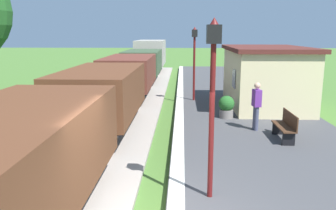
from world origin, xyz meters
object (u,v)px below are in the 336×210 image
Objects in this scene: station_hut at (265,76)px; lamp_post_near at (213,77)px; person_waiting at (256,104)px; lamp_post_far at (194,50)px; potted_planter at (226,106)px; bench_near_hut at (286,126)px; freight_train at (131,72)px.

station_hut is 1.57× the size of lamp_post_near.
person_waiting is at bearing 68.80° from lamp_post_near.
lamp_post_far reaches higher than station_hut.
potted_planter is at bearing -72.19° from lamp_post_far.
person_waiting is (-1.27, -4.29, -0.47)m from station_hut.
bench_near_hut is 7.48m from lamp_post_far.
bench_near_hut is at bearing 114.84° from person_waiting.
lamp_post_near reaches higher than potted_planter.
bench_near_hut is (6.26, -8.62, -0.74)m from freight_train.
lamp_post_near and lamp_post_far have the same top height.
potted_planter reaches higher than bench_near_hut.
station_hut is 5.53m from bench_near_hut.
person_waiting is (-0.73, 1.14, 0.46)m from bench_near_hut.
lamp_post_far reaches higher than bench_near_hut.
person_waiting is 6.08m from lamp_post_far.
lamp_post_near is (-2.02, -5.22, 1.62)m from person_waiting.
freight_train is 4.25m from lamp_post_far.
potted_planter is 0.25× the size of lamp_post_far.
lamp_post_near is at bearing -109.09° from station_hut.
bench_near_hut is 0.41× the size of lamp_post_near.
lamp_post_far reaches higher than person_waiting.
potted_planter is (-0.82, 1.74, -0.46)m from person_waiting.
person_waiting is 5.83m from lamp_post_near.
freight_train reaches higher than person_waiting.
freight_train is 8.81× the size of lamp_post_near.
station_hut is 10.13m from lamp_post_near.
potted_planter is at bearing -129.33° from station_hut.
lamp_post_near reaches higher than freight_train.
station_hut is 4.50m from person_waiting.
potted_planter is at bearing 118.26° from bench_near_hut.
person_waiting is 1.98m from potted_planter.
bench_near_hut is (-0.54, -5.43, -0.93)m from station_hut.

